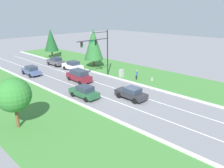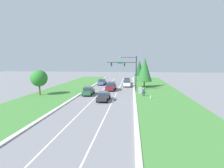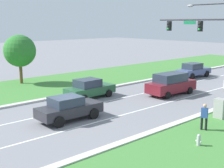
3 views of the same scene
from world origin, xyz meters
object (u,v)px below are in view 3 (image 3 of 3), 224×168
(burgundy_suv, at_px, (171,84))
(forest_sedan, at_px, (89,89))
(traffic_signal_mast, at_px, (209,37))
(oak_near_left_tree, at_px, (20,51))
(slate_blue_sedan, at_px, (193,70))
(utility_cabinet, at_px, (220,109))
(fire_hydrant, at_px, (199,141))
(charcoal_sedan, at_px, (69,108))
(pedestrian, at_px, (204,116))

(burgundy_suv, xyz_separation_m, forest_sedan, (-3.93, -6.21, -0.17))
(traffic_signal_mast, height_order, oak_near_left_tree, traffic_signal_mast)
(forest_sedan, bearing_deg, traffic_signal_mast, 32.84)
(slate_blue_sedan, bearing_deg, forest_sedan, -88.10)
(traffic_signal_mast, distance_m, utility_cabinet, 5.95)
(utility_cabinet, xyz_separation_m, oak_near_left_tree, (-20.30, -4.31, 2.79))
(oak_near_left_tree, bearing_deg, utility_cabinet, 11.98)
(traffic_signal_mast, height_order, slate_blue_sedan, traffic_signal_mast)
(utility_cabinet, xyz_separation_m, fire_hydrant, (1.71, -5.25, -0.36))
(slate_blue_sedan, xyz_separation_m, forest_sedan, (-0.20, -15.44, -0.03))
(forest_sedan, bearing_deg, charcoal_sedan, -52.31)
(slate_blue_sedan, xyz_separation_m, utility_cabinet, (10.42, -12.64, -0.16))
(burgundy_suv, xyz_separation_m, slate_blue_sedan, (-3.73, 9.23, -0.13))
(traffic_signal_mast, bearing_deg, burgundy_suv, 168.35)
(charcoal_sedan, xyz_separation_m, forest_sedan, (-3.95, 4.87, -0.01))
(charcoal_sedan, height_order, fire_hydrant, charcoal_sedan)
(forest_sedan, bearing_deg, utility_cabinet, 13.36)
(fire_hydrant, distance_m, oak_near_left_tree, 22.25)
(traffic_signal_mast, xyz_separation_m, burgundy_suv, (-3.98, 0.82, -4.33))
(burgundy_suv, relative_size, pedestrian, 2.96)
(burgundy_suv, relative_size, oak_near_left_tree, 0.97)
(forest_sedan, relative_size, utility_cabinet, 3.20)
(slate_blue_sedan, relative_size, charcoal_sedan, 1.06)
(burgundy_suv, distance_m, pedestrian, 9.63)
(utility_cabinet, distance_m, oak_near_left_tree, 20.94)
(pedestrian, bearing_deg, traffic_signal_mast, -78.74)
(traffic_signal_mast, distance_m, forest_sedan, 10.58)
(charcoal_sedan, bearing_deg, slate_blue_sedan, 101.86)
(pedestrian, bearing_deg, oak_near_left_tree, -15.66)
(slate_blue_sedan, xyz_separation_m, pedestrian, (10.99, -15.56, 0.08))
(utility_cabinet, bearing_deg, slate_blue_sedan, 129.48)
(slate_blue_sedan, height_order, pedestrian, slate_blue_sedan)
(fire_hydrant, bearing_deg, burgundy_suv, 134.08)
(charcoal_sedan, distance_m, oak_near_left_tree, 14.29)
(burgundy_suv, relative_size, forest_sedan, 1.12)
(traffic_signal_mast, height_order, fire_hydrant, traffic_signal_mast)
(utility_cabinet, height_order, pedestrian, pedestrian)
(traffic_signal_mast, distance_m, fire_hydrant, 10.28)
(traffic_signal_mast, xyz_separation_m, pedestrian, (3.27, -5.51, -4.38))
(utility_cabinet, relative_size, oak_near_left_tree, 0.27)
(pedestrian, bearing_deg, slate_blue_sedan, -74.23)
(forest_sedan, bearing_deg, pedestrian, -2.02)
(burgundy_suv, xyz_separation_m, charcoal_sedan, (0.02, -11.08, -0.16))
(pedestrian, bearing_deg, utility_cabinet, -98.35)
(forest_sedan, bearing_deg, fire_hydrant, -12.65)
(slate_blue_sedan, bearing_deg, burgundy_suv, -65.34)
(pedestrian, xyz_separation_m, oak_near_left_tree, (-20.87, -1.39, 2.55))
(utility_cabinet, bearing_deg, fire_hydrant, -72.00)
(charcoal_sedan, relative_size, forest_sedan, 0.99)
(traffic_signal_mast, relative_size, charcoal_sedan, 1.81)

